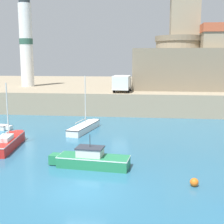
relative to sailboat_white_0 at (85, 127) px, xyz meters
The scene contains 10 objects.
ground_plane 15.10m from the sailboat_white_0, 78.73° to the right, with size 200.00×200.00×0.00m, color #28607F.
quay_seawall 28.26m from the sailboat_white_0, 84.00° to the left, with size 120.00×40.00×2.94m, color gray.
sailboat_white_0 is the anchor object (origin of this frame).
sailboat_red_4 8.58m from the sailboat_white_0, 126.03° to the right, with size 2.09×6.43×5.41m.
motorboat_green_6 11.02m from the sailboat_white_0, 75.86° to the right, with size 5.69×2.09×2.30m.
mooring_buoy 16.17m from the sailboat_white_0, 55.07° to the right, with size 0.50×0.50×0.50m, color orange.
church 28.70m from the sailboat_white_0, 50.24° to the left, with size 15.22×15.45×16.42m.
fortress 22.57m from the sailboat_white_0, 59.89° to the left, with size 13.53×13.53×7.82m.
lighthouse 24.21m from the sailboat_white_0, 126.15° to the left, with size 2.09×2.09×14.97m.
truck_on_quay 11.89m from the sailboat_white_0, 74.94° to the left, with size 2.33×4.39×2.20m.
Camera 1 is at (3.60, -16.06, 7.31)m, focal length 50.00 mm.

